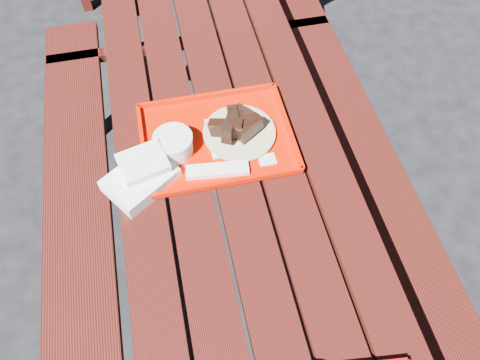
{
  "coord_description": "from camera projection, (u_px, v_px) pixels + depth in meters",
  "views": [
    {
      "loc": [
        -0.17,
        -0.9,
        1.98
      ],
      "look_at": [
        0.0,
        -0.15,
        0.82
      ],
      "focal_mm": 35.0,
      "sensor_mm": 36.0,
      "label": 1
    }
  ],
  "objects": [
    {
      "name": "picnic_table_near",
      "position": [
        231.0,
        186.0,
        1.69
      ],
      "size": [
        1.41,
        2.4,
        0.75
      ],
      "color": "#46110D",
      "rests_on": "ground"
    },
    {
      "name": "ground",
      "position": [
        233.0,
        252.0,
        2.16
      ],
      "size": [
        60.0,
        60.0,
        0.0
      ],
      "primitive_type": "plane",
      "color": "black",
      "rests_on": "ground"
    },
    {
      "name": "white_cloth",
      "position": [
        141.0,
        175.0,
        1.44
      ],
      "size": [
        0.26,
        0.24,
        0.08
      ],
      "color": "white",
      "rests_on": "picnic_table_near"
    },
    {
      "name": "far_tray",
      "position": [
        215.0,
        138.0,
        1.54
      ],
      "size": [
        0.5,
        0.39,
        0.08
      ],
      "color": "red",
      "rests_on": "picnic_table_near"
    }
  ]
}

